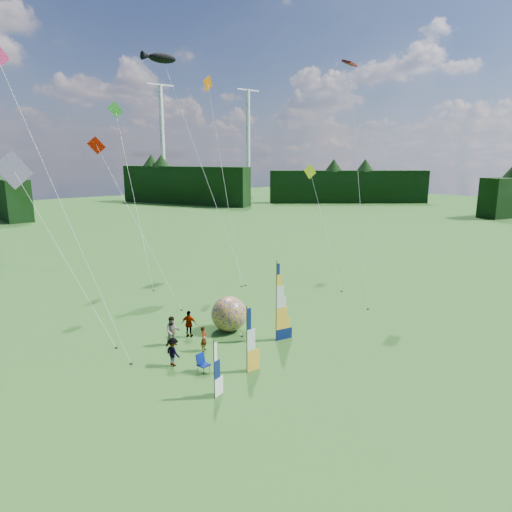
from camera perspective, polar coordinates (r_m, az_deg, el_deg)
ground at (r=26.64m, az=7.30°, el=-12.81°), size 220.00×220.00×0.00m
treeline_ring at (r=25.19m, az=7.55°, el=-4.56°), size 210.00×210.00×8.00m
turbine_left at (r=141.80m, az=-1.00°, el=14.02°), size 8.00×1.20×30.00m
turbine_right at (r=134.01m, az=-11.62°, el=13.86°), size 8.00×1.20×30.00m
feather_banner_main at (r=28.05m, az=2.56°, el=-5.91°), size 1.34×0.33×4.98m
side_banner_left at (r=24.33m, az=-1.14°, el=-10.59°), size 1.01×0.17×3.60m
side_banner_far at (r=22.18m, az=-5.25°, el=-14.16°), size 0.84×0.35×2.83m
bol_inflatable at (r=30.16m, az=-3.39°, el=-7.23°), size 2.64×2.64×2.33m
spectator_a at (r=27.48m, az=-6.52°, el=-10.26°), size 0.65×0.62×1.50m
spectator_b at (r=28.41m, az=-10.39°, el=-9.23°), size 1.00×0.75×1.85m
spectator_c at (r=25.92m, az=-10.32°, el=-11.70°), size 0.53×1.09×1.61m
spectator_d at (r=29.54m, az=-8.35°, el=-8.40°), size 0.94×1.06×1.73m
camp_chair at (r=25.01m, az=-6.56°, el=-13.22°), size 0.70×0.70×1.05m
kite_whale at (r=43.26m, az=-6.80°, el=12.05°), size 4.57×14.95×22.10m
kite_rainbow_delta at (r=30.12m, az=-23.05°, el=1.74°), size 9.72×12.57×12.47m
kite_parafoil at (r=37.28m, az=12.75°, el=10.56°), size 9.83×11.42×20.53m
small_kite_red at (r=36.30m, az=-14.63°, el=4.66°), size 6.47×11.43×13.27m
small_kite_orange at (r=42.30m, az=-4.02°, el=10.14°), size 8.13×11.19×19.21m
small_kite_yellow at (r=42.46m, az=8.59°, el=4.47°), size 8.27×11.61×10.99m
small_kite_pink at (r=27.01m, az=-22.94°, el=6.38°), size 7.95×10.24×17.84m
small_kite_green at (r=42.97m, az=-15.12°, el=8.21°), size 4.53×12.08×16.85m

